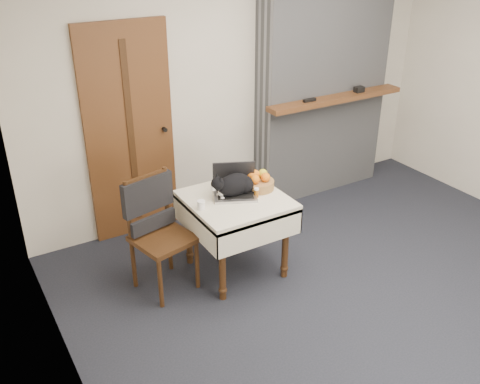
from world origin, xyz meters
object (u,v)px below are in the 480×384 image
object	(u,v)px
laptop	(235,187)
door	(130,134)
pill_bottle	(256,192)
chair	(155,217)
cream_jar	(201,205)
fruit_basket	(258,182)
cat	(235,185)
side_table	(236,210)

from	to	relation	value
laptop	door	bearing A→B (deg)	141.63
pill_bottle	chair	xyz separation A→B (m)	(-0.80, 0.25, -0.12)
laptop	chair	distance (m)	0.70
laptop	pill_bottle	xyz separation A→B (m)	(0.12, -0.14, -0.02)
door	cream_jar	bearing A→B (deg)	-82.23
pill_bottle	fruit_basket	world-z (taller)	fruit_basket
door	cat	xyz separation A→B (m)	(0.50, -1.04, -0.21)
side_table	chair	xyz separation A→B (m)	(-0.65, 0.17, 0.03)
side_table	pill_bottle	world-z (taller)	pill_bottle
side_table	cream_jar	distance (m)	0.36
door	fruit_basket	bearing A→B (deg)	-54.53
cream_jar	chair	world-z (taller)	chair
fruit_basket	laptop	bearing A→B (deg)	176.20
door	cream_jar	world-z (taller)	door
laptop	cat	bearing A→B (deg)	-84.14
pill_bottle	fruit_basket	distance (m)	0.16
door	laptop	size ratio (longest dim) A/B	4.53
door	chair	bearing A→B (deg)	-100.37
pill_bottle	chair	bearing A→B (deg)	162.71
door	side_table	world-z (taller)	door
door	laptop	distance (m)	1.16
side_table	laptop	size ratio (longest dim) A/B	1.77
door	cream_jar	xyz separation A→B (m)	(0.15, -1.11, -0.26)
laptop	chair	world-z (taller)	chair
pill_bottle	fruit_basket	bearing A→B (deg)	52.51
side_table	pill_bottle	size ratio (longest dim) A/B	9.51
laptop	fruit_basket	bearing A→B (deg)	21.12
fruit_basket	chair	distance (m)	0.92
cat	fruit_basket	xyz separation A→B (m)	(0.23, 0.01, -0.03)
door	pill_bottle	distance (m)	1.34
laptop	pill_bottle	world-z (taller)	laptop
laptop	side_table	bearing A→B (deg)	-87.28
door	chair	size ratio (longest dim) A/B	2.06
laptop	fruit_basket	distance (m)	0.22
cat	cream_jar	size ratio (longest dim) A/B	6.28
fruit_basket	chair	bearing A→B (deg)	172.44
pill_bottle	chair	size ratio (longest dim) A/B	0.08
laptop	fruit_basket	world-z (taller)	laptop
cat	fruit_basket	size ratio (longest dim) A/B	1.69
side_table	cat	size ratio (longest dim) A/B	1.74
side_table	pill_bottle	distance (m)	0.23
side_table	cream_jar	bearing A→B (deg)	-175.75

